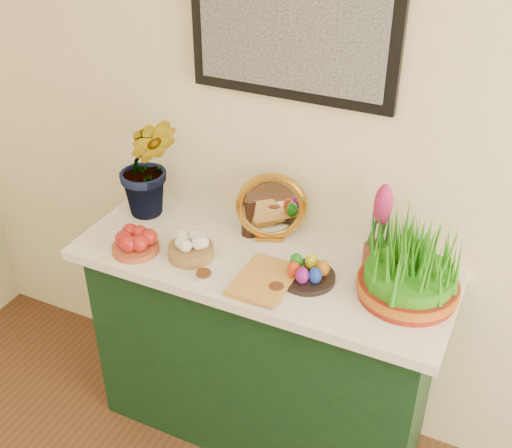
# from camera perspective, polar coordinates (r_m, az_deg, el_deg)

# --- Properties ---
(sideboard) EXTENTS (1.30, 0.45, 0.85)m
(sideboard) POSITION_cam_1_polar(r_m,az_deg,el_deg) (2.64, 0.47, -11.35)
(sideboard) COLOR #123217
(sideboard) RESTS_ON ground
(tablecloth) EXTENTS (1.40, 0.55, 0.04)m
(tablecloth) POSITION_cam_1_polar(r_m,az_deg,el_deg) (2.36, 0.52, -3.52)
(tablecloth) COLOR white
(tablecloth) RESTS_ON sideboard
(hyacinth_green) EXTENTS (0.36, 0.34, 0.57)m
(hyacinth_green) POSITION_cam_1_polar(r_m,az_deg,el_deg) (2.51, -9.70, 6.51)
(hyacinth_green) COLOR #266621
(hyacinth_green) RESTS_ON tablecloth
(apple_bowl) EXTENTS (0.23, 0.23, 0.09)m
(apple_bowl) POSITION_cam_1_polar(r_m,az_deg,el_deg) (2.41, -10.72, -1.64)
(apple_bowl) COLOR #B04E2B
(apple_bowl) RESTS_ON tablecloth
(garlic_basket) EXTENTS (0.20, 0.20, 0.09)m
(garlic_basket) POSITION_cam_1_polar(r_m,az_deg,el_deg) (2.35, -5.85, -2.13)
(garlic_basket) COLOR #A47642
(garlic_basket) RESTS_ON tablecloth
(vinegar_cruet) EXTENTS (0.07, 0.07, 0.20)m
(vinegar_cruet) POSITION_cam_1_polar(r_m,az_deg,el_deg) (2.44, -0.53, 0.89)
(vinegar_cruet) COLOR black
(vinegar_cruet) RESTS_ON tablecloth
(mirror) EXTENTS (0.27, 0.17, 0.27)m
(mirror) POSITION_cam_1_polar(r_m,az_deg,el_deg) (2.40, 1.37, 1.46)
(mirror) COLOR #B57F2C
(mirror) RESTS_ON tablecloth
(book) EXTENTS (0.18, 0.25, 0.03)m
(book) POSITION_cam_1_polar(r_m,az_deg,el_deg) (2.25, -1.42, -4.32)
(book) COLOR gold
(book) RESTS_ON tablecloth
(spice_dish_left) EXTENTS (0.06, 0.06, 0.03)m
(spice_dish_left) POSITION_cam_1_polar(r_m,az_deg,el_deg) (2.25, -4.66, -4.56)
(spice_dish_left) COLOR silver
(spice_dish_left) RESTS_ON tablecloth
(spice_dish_right) EXTENTS (0.06, 0.06, 0.03)m
(spice_dish_right) POSITION_cam_1_polar(r_m,az_deg,el_deg) (2.19, 1.82, -5.81)
(spice_dish_right) COLOR silver
(spice_dish_right) RESTS_ON tablecloth
(egg_plate) EXTENTS (0.22, 0.22, 0.08)m
(egg_plate) POSITION_cam_1_polar(r_m,az_deg,el_deg) (2.23, 4.56, -4.33)
(egg_plate) COLOR black
(egg_plate) RESTS_ON tablecloth
(hyacinth_pink) EXTENTS (0.10, 0.10, 0.33)m
(hyacinth_pink) POSITION_cam_1_polar(r_m,az_deg,el_deg) (2.27, 10.97, -0.60)
(hyacinth_pink) COLOR brown
(hyacinth_pink) RESTS_ON tablecloth
(wheatgrass_sabzeh) EXTENTS (0.34, 0.34, 0.28)m
(wheatgrass_sabzeh) POSITION_cam_1_polar(r_m,az_deg,el_deg) (2.16, 13.59, -3.62)
(wheatgrass_sabzeh) COLOR maroon
(wheatgrass_sabzeh) RESTS_ON tablecloth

